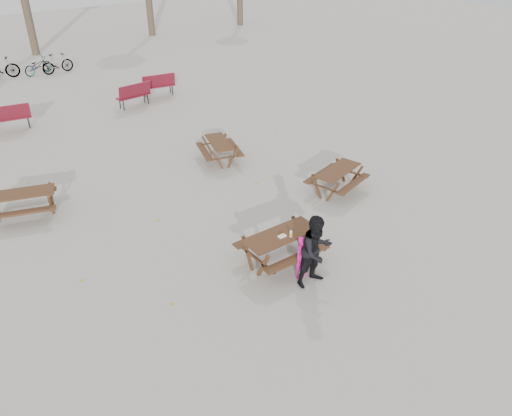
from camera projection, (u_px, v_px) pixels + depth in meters
ground at (280, 261)px, 11.96m from camera, size 80.00×80.00×0.00m
main_picnic_table at (281, 241)px, 11.66m from camera, size 1.80×1.45×0.78m
food_tray at (282, 236)px, 11.46m from camera, size 0.18×0.11×0.03m
bread_roll at (282, 235)px, 11.44m from camera, size 0.14×0.06×0.05m
soda_bottle at (291, 234)px, 11.43m from camera, size 0.07×0.07×0.17m
child at (302, 257)px, 11.21m from camera, size 0.40×0.28×1.05m
adult at (316, 251)px, 10.85m from camera, size 0.84×0.66×1.71m
picnic_table_east at (337, 180)px, 14.82m from camera, size 1.93×1.71×0.71m
picnic_table_north at (24, 204)px, 13.58m from camera, size 2.01×1.80×0.72m
picnic_table_far at (220, 151)px, 16.70m from camera, size 1.65×1.86×0.67m
park_bench_row at (72, 106)px, 20.09m from camera, size 10.09×1.78×1.03m
fallen_leaves at (239, 211)px, 13.95m from camera, size 11.00×11.00×0.01m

